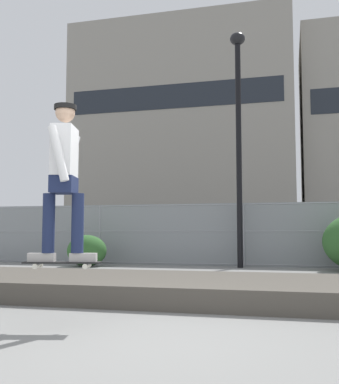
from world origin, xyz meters
name	(u,v)px	position (x,y,z in m)	size (l,w,h in m)	color
ground_plane	(141,343)	(0.00, 0.00, 0.00)	(120.00, 120.00, 0.00)	slate
gravel_berm	(201,288)	(0.00, 2.91, 0.15)	(17.02, 2.62, 0.30)	#4C473F
skateboard	(62,263)	(-1.00, 0.38, 0.68)	(0.82, 0.38, 0.07)	black
skater	(64,171)	(-1.00, 0.38, 1.65)	(0.72, 0.62, 1.70)	#B2ADA8
chain_fence	(244,234)	(0.00, 9.70, 0.93)	(18.12, 0.06, 1.85)	gray
street_lamp	(238,119)	(-0.06, 9.19, 4.23)	(0.44, 0.44, 6.80)	black
parked_car_near	(150,236)	(-4.02, 13.51, 0.84)	(4.49, 2.14, 1.66)	#474C54
parked_car_mid	(302,236)	(1.72, 13.50, 0.84)	(4.42, 1.98, 1.66)	black
library_building	(186,136)	(-9.88, 46.81, 11.76)	(23.61, 12.48, 23.53)	gray
shrub_left	(87,251)	(-4.45, 8.58, 0.46)	(1.18, 0.96, 0.91)	#2D5B28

